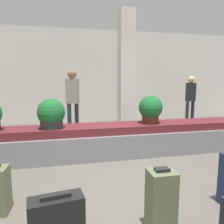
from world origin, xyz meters
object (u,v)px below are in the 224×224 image
(potted_plant_0, at_px, (151,109))
(traveler_0, at_px, (73,95))
(pillar, at_px, (126,75))
(suitcase_0, at_px, (161,201))
(potted_plant_2, at_px, (51,114))
(traveler_2, at_px, (191,96))

(potted_plant_0, bearing_deg, traveler_0, 126.64)
(pillar, xyz_separation_m, suitcase_0, (-0.72, -3.65, -1.29))
(potted_plant_2, relative_size, traveler_2, 0.33)
(potted_plant_0, height_order, potted_plant_2, potted_plant_0)
(suitcase_0, distance_m, potted_plant_0, 2.47)
(pillar, distance_m, potted_plant_2, 2.44)
(potted_plant_0, bearing_deg, suitcase_0, -109.97)
(potted_plant_2, height_order, traveler_2, traveler_2)
(pillar, height_order, potted_plant_2, pillar)
(potted_plant_0, distance_m, potted_plant_2, 1.92)
(potted_plant_0, distance_m, traveler_0, 2.44)
(traveler_0, bearing_deg, potted_plant_0, 152.98)
(suitcase_0, relative_size, potted_plant_0, 1.16)
(traveler_0, xyz_separation_m, traveler_2, (3.94, 0.56, -0.11))
(potted_plant_2, bearing_deg, traveler_2, 30.17)
(pillar, distance_m, traveler_0, 1.56)
(potted_plant_0, height_order, traveler_0, traveler_0)
(potted_plant_0, relative_size, traveler_0, 0.32)
(potted_plant_2, distance_m, traveler_2, 5.10)
(potted_plant_2, bearing_deg, pillar, 38.48)
(traveler_0, bearing_deg, suitcase_0, 124.85)
(potted_plant_0, height_order, traveler_2, traveler_2)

